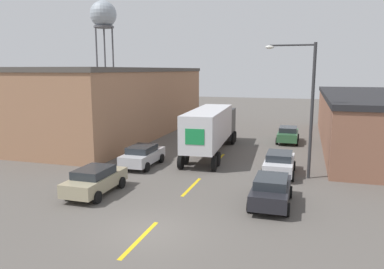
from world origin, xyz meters
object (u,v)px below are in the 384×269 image
Objects in this scene: parked_car_left_far at (143,155)px; parked_car_left_near at (95,180)px; semi_truck at (212,126)px; parked_car_right_mid at (279,163)px; parked_car_right_far at (288,134)px; parked_car_right_near at (271,190)px; water_tower at (103,17)px; street_lamp at (306,101)px.

parked_car_left_far is 6.41m from parked_car_left_near.
semi_truck reaches higher than parked_car_right_mid.
semi_truck is at bearing 56.12° from parked_car_left_far.
parked_car_left_far is 15.62m from parked_car_right_far.
parked_car_right_near is 1.00× the size of parked_car_right_mid.
parked_car_left_near and parked_car_right_far have the same top height.
parked_car_left_far is 1.00× the size of parked_car_right_near.
water_tower is at bearing 128.75° from semi_truck.
semi_truck is 7.83m from parked_car_right_mid.
parked_car_right_far is (5.85, 6.68, -1.48)m from semi_truck.
parked_car_right_near is 54.39m from water_tower.
street_lamp is (1.51, -11.97, 4.19)m from parked_car_right_far.
parked_car_left_far and parked_car_right_far have the same top height.
parked_car_right_near and parked_car_right_far have the same top height.
parked_car_right_mid is (0.00, 5.96, 0.00)m from parked_car_right_near.
parked_car_right_mid is 1.00× the size of parked_car_right_far.
water_tower is (-32.67, 23.15, 15.14)m from parked_car_right_far.
parked_car_right_far is 0.23× the size of water_tower.
street_lamp reaches higher than parked_car_left_far.
water_tower is (-23.05, 35.44, 15.14)m from parked_car_left_far.
parked_car_left_far is 11.90m from street_lamp.
semi_truck reaches higher than parked_car_left_far.
parked_car_left_far is 1.00× the size of parked_car_right_far.
semi_truck is 12.50m from parked_car_right_near.
parked_car_right_far is at bearing 90.00° from parked_car_right_mid.
parked_car_left_far is (-3.77, -5.62, -1.48)m from semi_truck.
parked_car_right_near is at bearing -28.95° from parked_car_left_far.
semi_truck is at bearing -131.21° from parked_car_right_far.
parked_car_left_near is at bearing -90.00° from parked_car_left_far.
semi_truck is 2.96× the size of parked_car_left_near.
parked_car_left_far is 1.00× the size of parked_car_left_near.
parked_car_left_far is 0.23× the size of water_tower.
street_lamp is at bearing 1.71° from parked_car_left_far.
parked_car_left_far is at bearing -178.29° from street_lamp.
parked_car_left_near is 0.23× the size of water_tower.
parked_car_left_near is at bearing -173.54° from parked_car_right_near.
water_tower is 2.17× the size of street_lamp.
parked_car_right_far is at bearing -35.31° from water_tower.
parked_car_right_near is (9.62, -5.32, 0.00)m from parked_car_left_far.
parked_car_right_near is 0.23× the size of water_tower.
parked_car_right_far is 42.81m from water_tower.
parked_car_right_mid and parked_car_left_near have the same top height.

